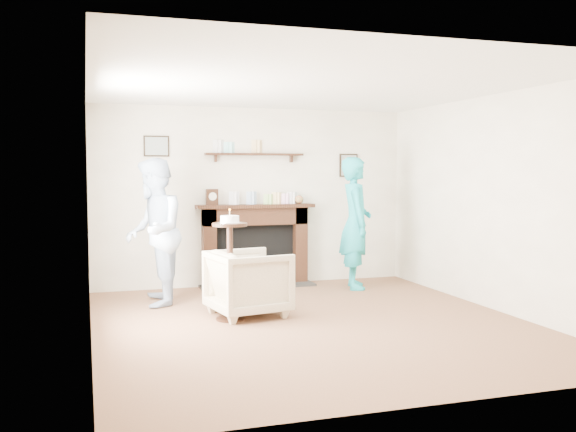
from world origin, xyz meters
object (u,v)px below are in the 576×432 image
object	(u,v)px
man	(155,305)
woman	(355,288)
armchair	(249,315)
pedestal_table	(230,252)

from	to	relation	value
man	woman	size ratio (longest dim) A/B	0.98
armchair	man	size ratio (longest dim) A/B	0.46
man	pedestal_table	xyz separation A→B (m)	(0.71, -1.02, 0.75)
armchair	woman	xyz separation A→B (m)	(1.82, 1.21, 0.00)
armchair	pedestal_table	distance (m)	0.80
man	pedestal_table	distance (m)	1.45
man	woman	xyz separation A→B (m)	(2.77, 0.33, 0.00)
man	woman	world-z (taller)	woman
woman	pedestal_table	xyz separation A→B (m)	(-2.06, -1.35, 0.75)
armchair	pedestal_table	world-z (taller)	pedestal_table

